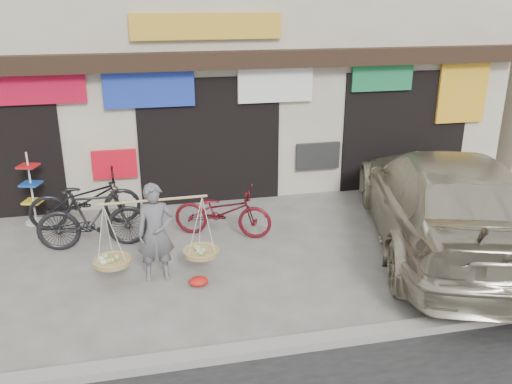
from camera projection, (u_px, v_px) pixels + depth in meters
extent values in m
plane|color=gray|center=(242.00, 276.00, 8.76)|extent=(70.00, 70.00, 0.00)
cube|color=gray|center=(272.00, 347.00, 6.90)|extent=(70.00, 0.25, 0.12)
cube|color=beige|center=(191.00, 28.00, 13.51)|extent=(14.00, 6.00, 7.00)
cube|color=black|center=(209.00, 61.00, 10.78)|extent=(14.00, 0.35, 0.35)
cube|color=black|center=(208.00, 139.00, 11.73)|extent=(3.00, 0.60, 2.70)
cube|color=black|center=(400.00, 128.00, 12.64)|extent=(3.00, 0.60, 2.70)
cube|color=red|center=(43.00, 88.00, 10.35)|extent=(1.60, 0.08, 0.60)
cube|color=#203ABA|center=(149.00, 90.00, 10.79)|extent=(1.80, 0.08, 0.70)
cube|color=white|center=(275.00, 85.00, 11.32)|extent=(1.60, 0.08, 0.70)
cube|color=#1E7C45|center=(382.00, 77.00, 11.77)|extent=(1.40, 0.08, 0.60)
cube|color=gold|center=(462.00, 92.00, 12.31)|extent=(1.20, 0.08, 1.40)
cube|color=red|center=(115.00, 164.00, 11.14)|extent=(0.90, 0.08, 0.60)
cube|color=#292929|center=(318.00, 156.00, 12.07)|extent=(1.00, 0.08, 0.60)
cube|color=gold|center=(207.00, 26.00, 10.62)|extent=(3.00, 0.08, 0.50)
imported|color=slate|center=(156.00, 233.00, 8.43)|extent=(0.59, 0.39, 1.60)
cylinder|color=tan|center=(153.00, 200.00, 8.24)|extent=(1.65, 0.07, 0.04)
cylinder|color=tan|center=(112.00, 262.00, 8.42)|extent=(0.56, 0.56, 0.07)
ellipsoid|color=#A5BF66|center=(112.00, 258.00, 8.40)|extent=(0.39, 0.39, 0.10)
cylinder|color=tan|center=(201.00, 252.00, 8.73)|extent=(0.56, 0.56, 0.07)
ellipsoid|color=#A5BF66|center=(201.00, 249.00, 8.71)|extent=(0.39, 0.39, 0.10)
imported|color=black|center=(85.00, 200.00, 10.48)|extent=(2.14, 0.87, 1.10)
imported|color=black|center=(93.00, 217.00, 9.56)|extent=(1.95, 0.57, 1.17)
imported|color=#5A0F16|center=(223.00, 212.00, 10.08)|extent=(1.95, 1.30, 0.97)
imported|color=#AFA78D|center=(445.00, 200.00, 9.53)|extent=(4.10, 6.52, 1.76)
cube|color=black|center=(411.00, 169.00, 12.34)|extent=(1.66, 0.58, 0.45)
cube|color=silver|center=(410.00, 172.00, 12.45)|extent=(0.44, 0.15, 0.12)
cylinder|color=silver|center=(36.00, 222.00, 10.81)|extent=(0.40, 0.40, 0.04)
cylinder|color=silver|center=(31.00, 188.00, 10.57)|extent=(0.04, 0.04, 1.46)
cube|color=yellow|center=(33.00, 201.00, 10.66)|extent=(0.43, 0.43, 0.04)
cube|color=#194CB2|center=(31.00, 184.00, 10.54)|extent=(0.43, 0.43, 0.04)
cube|color=red|center=(28.00, 166.00, 10.41)|extent=(0.43, 0.43, 0.04)
ellipsoid|color=red|center=(199.00, 281.00, 8.47)|extent=(0.31, 0.25, 0.14)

